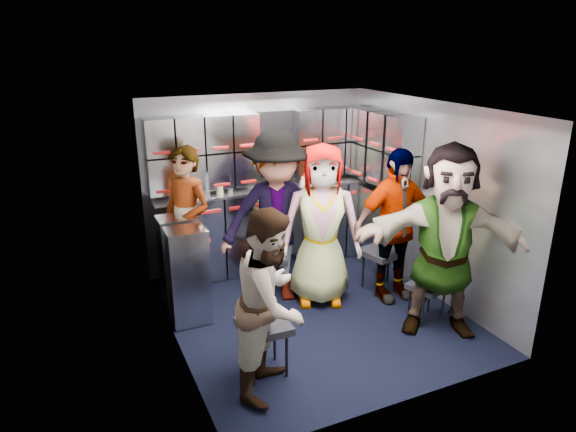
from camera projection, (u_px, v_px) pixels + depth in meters
name	position (u px, v px, depth m)	size (l,w,h in m)	color
floor	(313.00, 313.00, 5.31)	(3.00, 3.00, 0.00)	black
wall_back	(259.00, 181.00, 6.25)	(2.80, 0.04, 2.10)	gray
wall_left	(171.00, 240.00, 4.42)	(0.04, 3.00, 2.10)	gray
wall_right	(431.00, 200.00, 5.51)	(0.04, 3.00, 2.10)	gray
ceiling	(317.00, 108.00, 4.62)	(2.80, 3.00, 0.02)	silver
cart_bank_back	(266.00, 229.00, 6.25)	(2.68, 0.38, 0.99)	#9399A2
cart_bank_left	(184.00, 269.00, 5.16)	(0.38, 0.76, 0.99)	#9399A2
counter	(266.00, 188.00, 6.08)	(2.68, 0.42, 0.03)	#B7BABF
locker_bank_back	(263.00, 147.00, 5.98)	(2.68, 0.28, 0.82)	#9399A2
locker_bank_right	(385.00, 149.00, 5.91)	(0.28, 1.00, 0.82)	#9399A2
right_cabinet	(384.00, 232.00, 6.14)	(0.28, 1.20, 1.00)	#9399A2
coffee_niche	(275.00, 147.00, 6.11)	(0.46, 0.16, 0.84)	black
red_latch_strip	(272.00, 203.00, 5.96)	(2.60, 0.02, 0.03)	#A81312
jump_seat_near_left	(264.00, 329.00, 4.24)	(0.42, 0.40, 0.48)	black
jump_seat_mid_left	(271.00, 260.00, 5.68)	(0.45, 0.44, 0.42)	black
jump_seat_center	(313.00, 263.00, 5.64)	(0.44, 0.43, 0.40)	black
jump_seat_mid_right	(382.00, 254.00, 5.69)	(0.49, 0.47, 0.48)	black
jump_seat_near_right	(428.00, 288.00, 5.08)	(0.42, 0.41, 0.40)	black
attendant_standing	(187.00, 225.00, 5.40)	(0.61, 0.40, 1.67)	black
attendant_arc_a	(272.00, 302.00, 3.97)	(0.74, 0.58, 1.52)	black
attendant_arc_b	(277.00, 218.00, 5.34)	(1.19, 0.68, 1.84)	black
attendant_arc_c	(321.00, 225.00, 5.32)	(0.84, 0.55, 1.72)	black
attendant_arc_d	(394.00, 226.00, 5.40)	(0.97, 0.40, 1.66)	black
attendant_arc_e	(446.00, 241.00, 4.74)	(1.71, 0.54, 1.84)	black
bottle_left	(206.00, 184.00, 5.71)	(0.07, 0.07, 0.25)	white
bottle_mid	(230.00, 183.00, 5.82)	(0.06, 0.06, 0.23)	white
bottle_right	(322.00, 172.00, 6.28)	(0.07, 0.07, 0.24)	white
cup_left	(220.00, 189.00, 5.79)	(0.08, 0.08, 0.10)	tan
cup_right	(303.00, 180.00, 6.19)	(0.08, 0.08, 0.10)	tan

